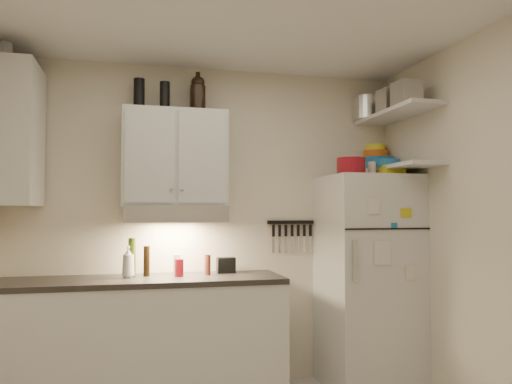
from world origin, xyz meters
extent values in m
cube|color=beige|center=(0.00, 1.51, 1.30)|extent=(3.20, 0.02, 2.60)
cube|color=beige|center=(1.61, 0.00, 1.30)|extent=(0.02, 3.00, 2.60)
cube|color=silver|center=(-0.55, 1.20, 0.44)|extent=(2.10, 0.60, 0.88)
cube|color=#2E2927|center=(-0.55, 1.20, 0.90)|extent=(2.10, 0.62, 0.04)
cube|color=silver|center=(-0.30, 1.33, 1.83)|extent=(0.80, 0.33, 0.75)
cube|color=silver|center=(-1.44, 1.20, 1.95)|extent=(0.33, 0.55, 1.00)
cube|color=silver|center=(-0.30, 1.27, 1.39)|extent=(0.76, 0.46, 0.12)
cube|color=silver|center=(1.25, 1.16, 0.85)|extent=(0.70, 0.68, 1.70)
cube|color=silver|center=(1.45, 1.02, 2.20)|extent=(0.30, 0.95, 0.03)
cube|color=silver|center=(1.45, 1.02, 1.76)|extent=(0.30, 0.95, 0.03)
cube|color=black|center=(0.70, 1.49, 1.32)|extent=(0.42, 0.02, 0.03)
cylinder|color=maroon|center=(1.05, 1.02, 1.77)|extent=(0.29, 0.29, 0.13)
cube|color=gold|center=(1.39, 1.02, 1.74)|extent=(0.20, 0.23, 0.07)
cylinder|color=silver|center=(1.24, 1.06, 1.75)|extent=(0.08, 0.08, 0.11)
cylinder|color=silver|center=(1.38, 1.40, 2.31)|extent=(0.35, 0.35, 0.20)
cube|color=#AAAAAD|center=(1.38, 1.01, 2.30)|extent=(0.19, 0.17, 0.17)
cube|color=#AAAAAD|center=(1.39, 0.77, 2.30)|extent=(0.19, 0.19, 0.17)
cylinder|color=#1C639D|center=(1.47, 1.38, 1.83)|extent=(0.28, 0.28, 0.11)
cylinder|color=orange|center=(1.49, 1.46, 1.92)|extent=(0.22, 0.22, 0.07)
cylinder|color=yellow|center=(1.49, 1.46, 1.98)|extent=(0.17, 0.17, 0.06)
cylinder|color=#1C639D|center=(1.38, 1.06, 1.80)|extent=(0.23, 0.23, 0.05)
cylinder|color=black|center=(-0.38, 1.33, 2.31)|extent=(0.10, 0.10, 0.23)
cylinder|color=black|center=(-0.58, 1.37, 2.32)|extent=(0.11, 0.11, 0.25)
cylinder|color=silver|center=(-1.50, 1.18, 2.52)|extent=(0.14, 0.14, 0.15)
imported|color=silver|center=(-0.64, 1.23, 1.05)|extent=(0.12, 0.12, 0.26)
cylinder|color=brown|center=(-0.05, 1.26, 1.00)|extent=(0.05, 0.05, 0.16)
cylinder|color=#3E5816|center=(-0.62, 1.25, 1.07)|extent=(0.07, 0.07, 0.29)
cylinder|color=black|center=(-0.51, 1.28, 1.03)|extent=(0.05, 0.05, 0.23)
cylinder|color=silver|center=(-0.28, 1.26, 1.00)|extent=(0.07, 0.07, 0.16)
cylinder|color=maroon|center=(-0.27, 1.22, 0.99)|extent=(0.09, 0.09, 0.13)
cube|color=black|center=(0.11, 1.36, 0.98)|extent=(0.14, 0.10, 0.12)
camera|label=1|loc=(-0.59, -2.59, 1.40)|focal=35.00mm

